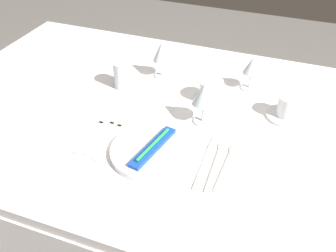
{
  "coord_description": "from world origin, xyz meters",
  "views": [
    {
      "loc": [
        0.36,
        -1.03,
        1.52
      ],
      "look_at": [
        0.0,
        -0.09,
        0.76
      ],
      "focal_mm": 41.96,
      "sensor_mm": 36.0,
      "label": 1
    }
  ],
  "objects_px": {
    "wine_glass_centre": "(252,67)",
    "wine_glass_left": "(162,52)",
    "coffee_cup_right": "(289,106)",
    "wine_glass_right": "(204,95)",
    "dinner_knife": "(205,163)",
    "spoon_soup": "(217,160)",
    "coffee_cup_left": "(212,90)",
    "dinner_plate": "(154,151)",
    "fork_inner": "(103,133)",
    "fork_salad": "(93,132)",
    "drink_tumbler": "(122,75)",
    "fork_outer": "(111,137)",
    "spoon_dessert": "(228,162)",
    "toothbrush_package": "(154,147)"
  },
  "relations": [
    {
      "from": "fork_outer",
      "to": "fork_inner",
      "type": "bearing_deg",
      "value": 166.48
    },
    {
      "from": "fork_outer",
      "to": "wine_glass_right",
      "type": "xyz_separation_m",
      "value": [
        0.25,
        0.19,
        0.1
      ]
    },
    {
      "from": "fork_salad",
      "to": "wine_glass_centre",
      "type": "bearing_deg",
      "value": 47.22
    },
    {
      "from": "fork_inner",
      "to": "wine_glass_left",
      "type": "height_order",
      "value": "wine_glass_left"
    },
    {
      "from": "toothbrush_package",
      "to": "dinner_knife",
      "type": "xyz_separation_m",
      "value": [
        0.16,
        0.01,
        -0.02
      ]
    },
    {
      "from": "dinner_plate",
      "to": "fork_salad",
      "type": "bearing_deg",
      "value": 173.96
    },
    {
      "from": "fork_salad",
      "to": "coffee_cup_right",
      "type": "bearing_deg",
      "value": 28.47
    },
    {
      "from": "fork_salad",
      "to": "spoon_dessert",
      "type": "relative_size",
      "value": 0.96
    },
    {
      "from": "coffee_cup_right",
      "to": "wine_glass_right",
      "type": "bearing_deg",
      "value": -154.11
    },
    {
      "from": "wine_glass_centre",
      "to": "wine_glass_right",
      "type": "distance_m",
      "value": 0.29
    },
    {
      "from": "spoon_dessert",
      "to": "spoon_soup",
      "type": "bearing_deg",
      "value": -176.85
    },
    {
      "from": "wine_glass_centre",
      "to": "wine_glass_left",
      "type": "xyz_separation_m",
      "value": [
        -0.34,
        -0.03,
        0.01
      ]
    },
    {
      "from": "dinner_knife",
      "to": "spoon_soup",
      "type": "bearing_deg",
      "value": 43.47
    },
    {
      "from": "wine_glass_left",
      "to": "wine_glass_right",
      "type": "bearing_deg",
      "value": -44.64
    },
    {
      "from": "dinner_knife",
      "to": "wine_glass_centre",
      "type": "distance_m",
      "value": 0.47
    },
    {
      "from": "toothbrush_package",
      "to": "fork_outer",
      "type": "xyz_separation_m",
      "value": [
        -0.16,
        0.02,
        -0.02
      ]
    },
    {
      "from": "dinner_knife",
      "to": "wine_glass_right",
      "type": "xyz_separation_m",
      "value": [
        -0.07,
        0.2,
        0.1
      ]
    },
    {
      "from": "dinner_plate",
      "to": "coffee_cup_left",
      "type": "xyz_separation_m",
      "value": [
        0.08,
        0.35,
        0.03
      ]
    },
    {
      "from": "toothbrush_package",
      "to": "wine_glass_left",
      "type": "xyz_separation_m",
      "value": [
        -0.15,
        0.44,
        0.08
      ]
    },
    {
      "from": "spoon_dessert",
      "to": "coffee_cup_left",
      "type": "distance_m",
      "value": 0.34
    },
    {
      "from": "spoon_soup",
      "to": "coffee_cup_right",
      "type": "relative_size",
      "value": 2.27
    },
    {
      "from": "fork_inner",
      "to": "coffee_cup_right",
      "type": "distance_m",
      "value": 0.62
    },
    {
      "from": "fork_inner",
      "to": "spoon_dessert",
      "type": "bearing_deg",
      "value": 1.28
    },
    {
      "from": "toothbrush_package",
      "to": "coffee_cup_left",
      "type": "relative_size",
      "value": 1.94
    },
    {
      "from": "dinner_plate",
      "to": "fork_outer",
      "type": "distance_m",
      "value": 0.16
    },
    {
      "from": "dinner_knife",
      "to": "fork_outer",
      "type": "bearing_deg",
      "value": 177.72
    },
    {
      "from": "toothbrush_package",
      "to": "fork_outer",
      "type": "distance_m",
      "value": 0.16
    },
    {
      "from": "spoon_dessert",
      "to": "wine_glass_right",
      "type": "xyz_separation_m",
      "value": [
        -0.13,
        0.17,
        0.1
      ]
    },
    {
      "from": "fork_inner",
      "to": "coffee_cup_left",
      "type": "xyz_separation_m",
      "value": [
        0.27,
        0.31,
        0.04
      ]
    },
    {
      "from": "dinner_knife",
      "to": "spoon_dessert",
      "type": "xyz_separation_m",
      "value": [
        0.06,
        0.03,
        0.0
      ]
    },
    {
      "from": "dinner_plate",
      "to": "drink_tumbler",
      "type": "relative_size",
      "value": 2.54
    },
    {
      "from": "dinner_plate",
      "to": "wine_glass_centre",
      "type": "bearing_deg",
      "value": 67.8
    },
    {
      "from": "dinner_plate",
      "to": "coffee_cup_right",
      "type": "xyz_separation_m",
      "value": [
        0.35,
        0.34,
        0.04
      ]
    },
    {
      "from": "spoon_soup",
      "to": "wine_glass_left",
      "type": "relative_size",
      "value": 1.49
    },
    {
      "from": "fork_outer",
      "to": "wine_glass_right",
      "type": "relative_size",
      "value": 1.45
    },
    {
      "from": "fork_inner",
      "to": "wine_glass_right",
      "type": "xyz_separation_m",
      "value": [
        0.28,
        0.18,
        0.1
      ]
    },
    {
      "from": "dinner_plate",
      "to": "wine_glass_centre",
      "type": "height_order",
      "value": "wine_glass_centre"
    },
    {
      "from": "spoon_soup",
      "to": "coffee_cup_left",
      "type": "relative_size",
      "value": 2.04
    },
    {
      "from": "dinner_plate",
      "to": "dinner_knife",
      "type": "relative_size",
      "value": 1.09
    },
    {
      "from": "coffee_cup_right",
      "to": "wine_glass_centre",
      "type": "distance_m",
      "value": 0.22
    },
    {
      "from": "spoon_soup",
      "to": "drink_tumbler",
      "type": "height_order",
      "value": "drink_tumbler"
    },
    {
      "from": "spoon_soup",
      "to": "spoon_dessert",
      "type": "xyz_separation_m",
      "value": [
        0.03,
        0.0,
        0.0
      ]
    },
    {
      "from": "dinner_plate",
      "to": "coffee_cup_left",
      "type": "distance_m",
      "value": 0.36
    },
    {
      "from": "fork_salad",
      "to": "drink_tumbler",
      "type": "xyz_separation_m",
      "value": [
        -0.03,
        0.3,
        0.05
      ]
    },
    {
      "from": "coffee_cup_left",
      "to": "coffee_cup_right",
      "type": "xyz_separation_m",
      "value": [
        0.27,
        -0.01,
        0.0
      ]
    },
    {
      "from": "toothbrush_package",
      "to": "fork_inner",
      "type": "xyz_separation_m",
      "value": [
        -0.19,
        0.03,
        -0.02
      ]
    },
    {
      "from": "wine_glass_left",
      "to": "fork_salad",
      "type": "bearing_deg",
      "value": -100.28
    },
    {
      "from": "fork_outer",
      "to": "fork_inner",
      "type": "distance_m",
      "value": 0.03
    },
    {
      "from": "spoon_soup",
      "to": "spoon_dessert",
      "type": "bearing_deg",
      "value": 3.15
    },
    {
      "from": "spoon_soup",
      "to": "wine_glass_left",
      "type": "height_order",
      "value": "wine_glass_left"
    }
  ]
}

